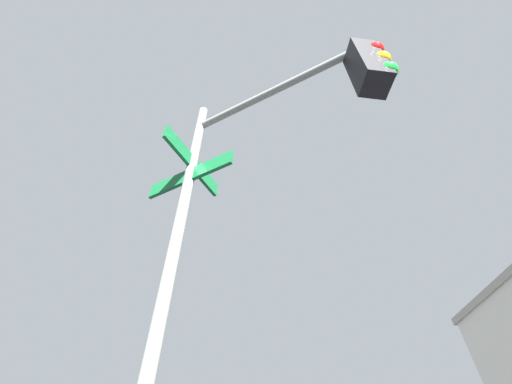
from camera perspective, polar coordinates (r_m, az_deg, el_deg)
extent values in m
cylinder|color=slate|center=(3.02, -14.64, -15.32)|extent=(0.12, 0.12, 5.61)
cylinder|color=slate|center=(4.39, 2.73, 16.19)|extent=(1.30, 1.79, 0.09)
cube|color=black|center=(3.93, 17.81, 18.96)|extent=(0.28, 0.28, 0.80)
sphere|color=red|center=(4.17, 19.07, 21.13)|extent=(0.18, 0.18, 0.18)
sphere|color=orange|center=(3.95, 19.99, 19.68)|extent=(0.18, 0.18, 0.18)
sphere|color=green|center=(3.73, 20.99, 18.07)|extent=(0.18, 0.18, 0.18)
cube|color=#0F5128|center=(3.92, -10.82, 2.70)|extent=(0.67, 0.92, 0.20)
cube|color=#0F5128|center=(4.09, -10.40, 4.72)|extent=(0.84, 0.61, 0.20)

